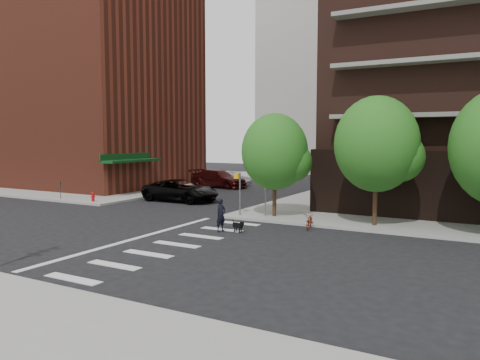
# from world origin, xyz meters

# --- Properties ---
(ground) EXTENTS (120.00, 120.00, 0.00)m
(ground) POSITION_xyz_m (0.00, 0.00, 0.00)
(ground) COLOR black
(ground) RESTS_ON ground
(sidewalk_nw) EXTENTS (31.00, 33.00, 0.15)m
(sidewalk_nw) POSITION_xyz_m (-24.50, 23.50, 0.07)
(sidewalk_nw) COLOR gray
(sidewalk_nw) RESTS_ON ground
(crosswalk) EXTENTS (3.85, 13.00, 0.01)m
(crosswalk) POSITION_xyz_m (2.21, -0.00, 0.01)
(crosswalk) COLOR silver
(crosswalk) RESTS_ON ground
(midrise_nw) EXTENTS (21.40, 15.50, 20.00)m
(midrise_nw) POSITION_xyz_m (-22.00, 18.00, 10.15)
(midrise_nw) COLOR maroon
(midrise_nw) RESTS_ON sidewalk_nw
(tree_a) EXTENTS (4.00, 4.00, 5.90)m
(tree_a) POSITION_xyz_m (4.00, 8.50, 4.04)
(tree_a) COLOR #301E11
(tree_a) RESTS_ON sidewalk_ne
(tree_b) EXTENTS (4.50, 4.50, 6.65)m
(tree_b) POSITION_xyz_m (10.00, 8.50, 4.54)
(tree_b) COLOR #301E11
(tree_b) RESTS_ON sidewalk_ne
(pedestrian_signal) EXTENTS (2.18, 0.67, 2.60)m
(pedestrian_signal) POSITION_xyz_m (2.32, 7.92, 1.85)
(pedestrian_signal) COLOR slate
(pedestrian_signal) RESTS_ON sidewalk_ne
(fire_hydrant) EXTENTS (0.24, 0.24, 0.73)m
(fire_hydrant) POSITION_xyz_m (-10.50, 7.80, 0.55)
(fire_hydrant) COLOR #A50C0C
(fire_hydrant) RESTS_ON sidewalk_nw
(parking_meter) EXTENTS (0.10, 0.08, 1.32)m
(parking_meter) POSITION_xyz_m (-14.00, 7.80, 0.96)
(parking_meter) COLOR black
(parking_meter) RESTS_ON sidewalk_nw
(parked_car_black) EXTENTS (2.80, 6.05, 1.68)m
(parked_car_black) POSITION_xyz_m (-5.50, 11.94, 0.84)
(parked_car_black) COLOR black
(parked_car_black) RESTS_ON ground
(parked_car_maroon) EXTENTS (2.86, 6.13, 1.73)m
(parked_car_maroon) POSITION_xyz_m (-8.20, 21.92, 0.87)
(parked_car_maroon) COLOR #3F0F0E
(parked_car_maroon) RESTS_ON ground
(parked_car_silver) EXTENTS (1.91, 4.47, 1.43)m
(parked_car_silver) POSITION_xyz_m (-8.20, 23.95, 0.72)
(parked_car_silver) COLOR #A5A9AC
(parked_car_silver) RESTS_ON ground
(scooter) EXTENTS (0.88, 1.70, 0.85)m
(scooter) POSITION_xyz_m (7.02, 6.50, 0.43)
(scooter) COLOR maroon
(scooter) RESTS_ON ground
(dog_walker) EXTENTS (0.71, 0.53, 1.75)m
(dog_walker) POSITION_xyz_m (3.24, 3.51, 0.87)
(dog_walker) COLOR black
(dog_walker) RESTS_ON ground
(dog) EXTENTS (0.72, 0.39, 0.60)m
(dog) POSITION_xyz_m (4.15, 3.73, 0.38)
(dog) COLOR black
(dog) RESTS_ON ground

